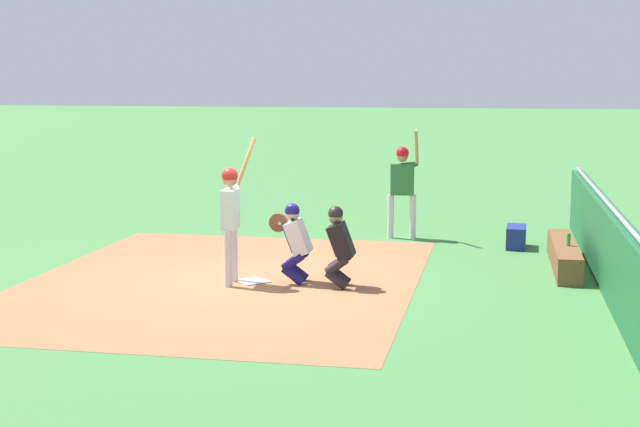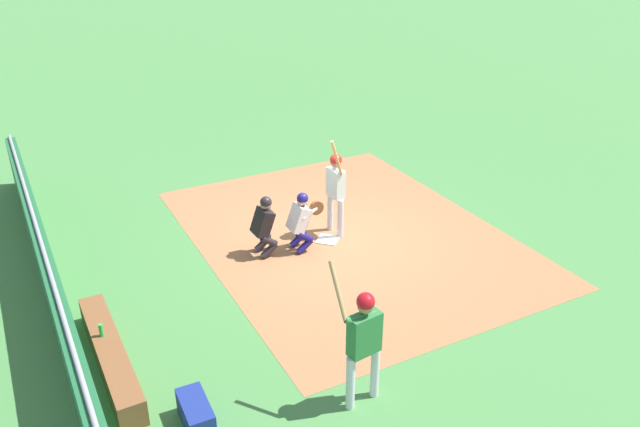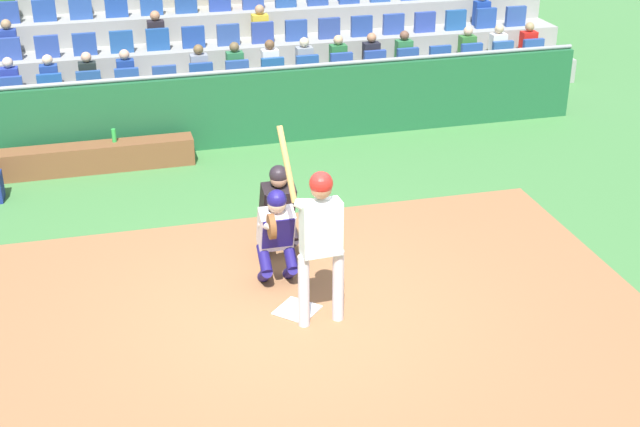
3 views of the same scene
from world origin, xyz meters
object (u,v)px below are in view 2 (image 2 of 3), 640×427
at_px(catcher_crouching, 301,218).
at_px(home_plate_umpire, 264,223).
at_px(batter_at_plate, 336,185).
at_px(on_deck_batter, 363,336).
at_px(dugout_bench, 110,356).
at_px(water_bottle_on_bench, 101,330).
at_px(home_plate_marker, 328,240).
at_px(equipment_duffel_bag, 196,414).

relative_size(catcher_crouching, home_plate_umpire, 1.00).
bearing_deg(batter_at_plate, on_deck_batter, -25.50).
bearing_deg(catcher_crouching, dugout_bench, -65.69).
height_order(catcher_crouching, home_plate_umpire, home_plate_umpire).
xyz_separation_m(dugout_bench, water_bottle_on_bench, (-0.27, -0.04, 0.33)).
distance_m(dugout_bench, water_bottle_on_bench, 0.43).
distance_m(batter_at_plate, catcher_crouching, 1.10).
xyz_separation_m(batter_at_plate, water_bottle_on_bench, (1.97, -5.33, -0.62)).
distance_m(catcher_crouching, on_deck_batter, 4.65).
relative_size(home_plate_marker, dugout_bench, 0.15).
distance_m(home_plate_marker, home_plate_umpire, 1.58).
height_order(batter_at_plate, home_plate_umpire, batter_at_plate).
bearing_deg(on_deck_batter, catcher_crouching, 163.84).
distance_m(home_plate_umpire, on_deck_batter, 4.69).
bearing_deg(water_bottle_on_bench, batter_at_plate, 110.26).
xyz_separation_m(home_plate_marker, batter_at_plate, (-0.20, 0.29, 1.15)).
xyz_separation_m(water_bottle_on_bench, equipment_duffel_bag, (2.09, 0.81, -0.34)).
bearing_deg(on_deck_batter, batter_at_plate, 154.50).
relative_size(water_bottle_on_bench, equipment_duffel_bag, 0.28).
bearing_deg(equipment_duffel_bag, dugout_bench, -154.47).
bearing_deg(equipment_duffel_bag, batter_at_plate, 134.53).
bearing_deg(home_plate_marker, batter_at_plate, 123.89).
bearing_deg(water_bottle_on_bench, equipment_duffel_bag, 21.15).
xyz_separation_m(home_plate_marker, home_plate_umpire, (-0.11, -1.42, 0.69)).
bearing_deg(batter_at_plate, catcher_crouching, -73.66).
bearing_deg(dugout_bench, home_plate_marker, 112.20).
bearing_deg(equipment_duffel_bag, water_bottle_on_bench, -156.26).
bearing_deg(batter_at_plate, home_plate_marker, -56.11).
bearing_deg(dugout_bench, batter_at_plate, 112.92).
distance_m(dugout_bench, equipment_duffel_bag, 1.98).
height_order(batter_at_plate, equipment_duffel_bag, batter_at_plate).
bearing_deg(home_plate_marker, home_plate_umpire, -94.27).
xyz_separation_m(catcher_crouching, dugout_bench, (1.95, -4.32, -0.50)).
bearing_deg(catcher_crouching, batter_at_plate, 106.34).
relative_size(home_plate_umpire, on_deck_batter, 0.58).
relative_size(home_plate_umpire, water_bottle_on_bench, 5.99).
bearing_deg(batter_at_plate, water_bottle_on_bench, -69.74).
bearing_deg(batter_at_plate, home_plate_umpire, -86.96).
relative_size(home_plate_umpire, dugout_bench, 0.43).
relative_size(dugout_bench, equipment_duffel_bag, 3.83).
bearing_deg(dugout_bench, catcher_crouching, 114.31).
xyz_separation_m(batter_at_plate, catcher_crouching, (0.28, -0.97, -0.45)).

